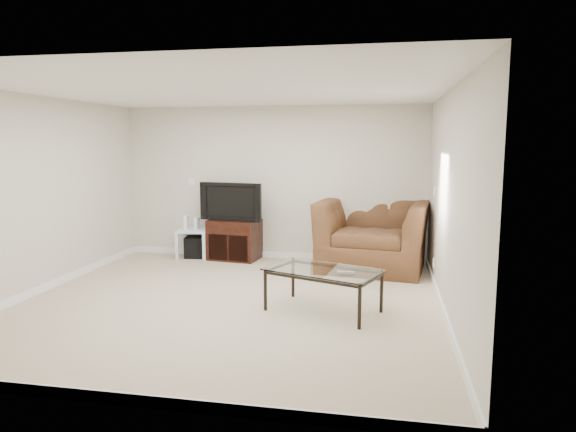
% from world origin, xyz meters
% --- Properties ---
extents(floor, '(5.00, 5.00, 0.00)m').
position_xyz_m(floor, '(0.00, 0.00, 0.00)').
color(floor, tan).
rests_on(floor, ground).
extents(ceiling, '(5.00, 5.00, 0.00)m').
position_xyz_m(ceiling, '(0.00, 0.00, 2.50)').
color(ceiling, white).
rests_on(ceiling, ground).
extents(wall_back, '(5.00, 0.02, 2.50)m').
position_xyz_m(wall_back, '(0.00, 2.50, 1.25)').
color(wall_back, silver).
rests_on(wall_back, ground).
extents(wall_left, '(0.02, 5.00, 2.50)m').
position_xyz_m(wall_left, '(-2.50, 0.00, 1.25)').
color(wall_left, silver).
rests_on(wall_left, ground).
extents(wall_right, '(0.02, 5.00, 2.50)m').
position_xyz_m(wall_right, '(2.50, 0.00, 1.25)').
color(wall_right, silver).
rests_on(wall_right, ground).
extents(plate_back, '(0.12, 0.02, 0.12)m').
position_xyz_m(plate_back, '(-1.40, 2.49, 1.25)').
color(plate_back, white).
rests_on(plate_back, wall_back).
extents(plate_right_switch, '(0.02, 0.09, 0.13)m').
position_xyz_m(plate_right_switch, '(2.49, 1.60, 1.25)').
color(plate_right_switch, white).
rests_on(plate_right_switch, wall_right).
extents(plate_right_outlet, '(0.02, 0.08, 0.12)m').
position_xyz_m(plate_right_outlet, '(2.49, 1.30, 0.30)').
color(plate_right_outlet, white).
rests_on(plate_right_outlet, wall_right).
extents(tv_stand, '(0.85, 0.64, 0.66)m').
position_xyz_m(tv_stand, '(-0.60, 2.28, 0.33)').
color(tv_stand, black).
rests_on(tv_stand, floor).
extents(dvd_player, '(0.50, 0.38, 0.06)m').
position_xyz_m(dvd_player, '(-0.61, 2.24, 0.55)').
color(dvd_player, black).
rests_on(dvd_player, tv_stand).
extents(television, '(1.02, 0.36, 0.62)m').
position_xyz_m(television, '(-0.60, 2.25, 0.97)').
color(television, black).
rests_on(television, tv_stand).
extents(side_table, '(0.55, 0.55, 0.48)m').
position_xyz_m(side_table, '(-1.31, 2.28, 0.24)').
color(side_table, '#A4BACB').
rests_on(side_table, floor).
extents(subwoofer, '(0.39, 0.39, 0.35)m').
position_xyz_m(subwoofer, '(-1.28, 2.30, 0.17)').
color(subwoofer, black).
rests_on(subwoofer, floor).
extents(game_console, '(0.08, 0.17, 0.22)m').
position_xyz_m(game_console, '(-1.43, 2.25, 0.59)').
color(game_console, white).
rests_on(game_console, side_table).
extents(game_case, '(0.05, 0.14, 0.19)m').
position_xyz_m(game_case, '(-1.25, 2.27, 0.58)').
color(game_case, silver).
rests_on(game_case, side_table).
extents(recliner, '(1.72, 1.24, 1.40)m').
position_xyz_m(recliner, '(1.65, 2.05, 0.70)').
color(recliner, '#503324').
rests_on(recliner, floor).
extents(coffee_table, '(1.42, 1.10, 0.49)m').
position_xyz_m(coffee_table, '(1.15, -0.11, 0.24)').
color(coffee_table, black).
rests_on(coffee_table, floor).
extents(remote, '(0.20, 0.06, 0.02)m').
position_xyz_m(remote, '(1.42, -0.24, 0.50)').
color(remote, '#B2B2B7').
rests_on(remote, coffee_table).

